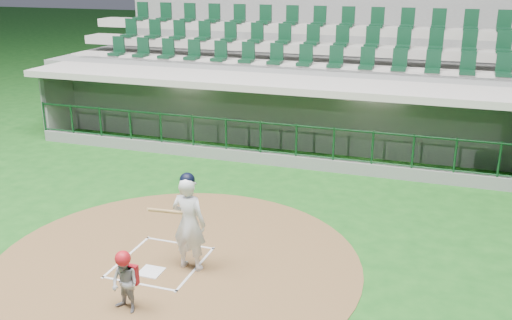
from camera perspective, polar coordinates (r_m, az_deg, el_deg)
The scene contains 8 objects.
ground at distance 11.70m, azimuth -8.81°, elevation -9.46°, with size 120.00×120.00×0.00m, color #164F17.
dirt_circle at distance 11.42m, azimuth -7.91°, elevation -10.13°, with size 7.20×7.20×0.01m, color brown.
home_plate at distance 11.15m, azimuth -10.47°, elevation -10.93°, with size 0.43×0.43×0.02m, color white.
batter_box_chalk at distance 11.46m, azimuth -9.50°, elevation -10.04°, with size 1.55×1.80×0.01m.
dugout_structure at distance 18.15m, azimuth 2.50°, elevation 4.34°, with size 16.40×3.70×3.00m.
seating_deck at distance 20.98m, azimuth 4.71°, elevation 7.54°, with size 17.00×6.72×5.15m.
batter at distance 10.77m, azimuth -6.73°, elevation -6.15°, with size 0.89×0.89×1.94m.
catcher at distance 9.86m, azimuth -12.97°, elevation -11.72°, with size 0.59×0.51×1.11m.
Camera 1 is at (4.92, -9.08, 5.49)m, focal length 40.00 mm.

